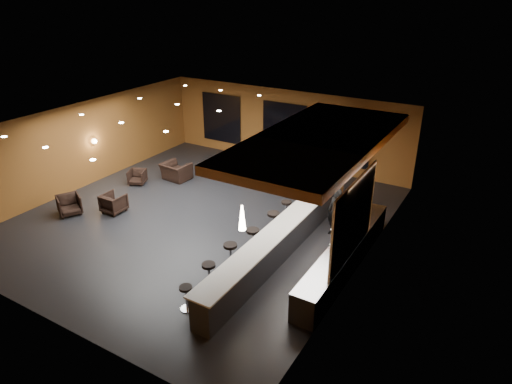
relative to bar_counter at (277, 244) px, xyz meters
The scene contains 36 objects.
floor 3.82m from the bar_counter, 164.68° to the left, with size 12.00×13.00×0.10m, color black.
ceiling 4.86m from the bar_counter, 164.68° to the left, with size 12.00×13.00×0.10m, color black.
wall_back 8.48m from the bar_counter, 115.80° to the left, with size 12.00×0.10×3.50m, color brown.
wall_front 6.76m from the bar_counter, 123.33° to the right, with size 12.00×0.10×3.50m, color brown.
wall_left 9.83m from the bar_counter, behind, with size 0.10×13.00×3.50m, color brown.
wall_right 2.88m from the bar_counter, 22.62° to the left, with size 0.10×13.00×3.50m, color brown.
wood_soffit 3.51m from the bar_counter, 80.07° to the left, with size 3.60×8.00×0.28m, color #B26834.
window_left 10.39m from the bar_counter, 133.86° to the left, with size 2.20×0.06×2.40m, color black.
window_center 8.37m from the bar_counter, 116.13° to the left, with size 2.20×0.06×2.40m, color black.
window_right 7.56m from the bar_counter, 94.99° to the left, with size 2.20×0.06×2.40m, color black.
tile_backsplash 2.75m from the bar_counter, ahead, with size 0.06×3.20×2.40m, color white.
bar_counter is the anchor object (origin of this frame).
bar_top 0.52m from the bar_counter, ahead, with size 0.78×8.10×0.05m, color beige.
prep_counter 2.06m from the bar_counter, 14.04° to the left, with size 0.70×6.00×0.86m, color black.
prep_top 2.10m from the bar_counter, 14.04° to the left, with size 0.72×6.00×0.03m, color silver.
wall_shelf_lower 2.44m from the bar_counter, ahead, with size 0.30×1.50×0.03m, color silver.
wall_shelf_upper 2.67m from the bar_counter, ahead, with size 0.30×1.50×0.03m, color silver.
column 4.77m from the bar_counter, 90.00° to the left, with size 0.60×0.60×3.50m, color #905720.
wall_sconce 9.73m from the bar_counter, behind, with size 0.22×0.22×0.22m, color #FFE5B2.
pendant_0 2.72m from the bar_counter, 90.00° to the right, with size 0.20×0.20×0.70m, color white.
pendant_1 1.92m from the bar_counter, 90.00° to the left, with size 0.20×0.20×0.70m, color white.
pendant_2 3.52m from the bar_counter, 90.00° to the left, with size 0.20×0.20×0.70m, color white.
staff_a 2.51m from the bar_counter, 66.44° to the left, with size 0.62×0.41×1.70m, color black.
staff_b 3.47m from the bar_counter, 67.30° to the left, with size 0.78×0.61×1.60m, color black.
staff_c 3.71m from the bar_counter, 64.34° to the left, with size 0.83×0.54×1.70m, color black.
armchair_a 8.16m from the bar_counter, behind, with size 0.78×0.81×0.73m, color black.
armchair_b 6.78m from the bar_counter, behind, with size 0.77×0.80×0.73m, color black.
armchair_c 8.16m from the bar_counter, 165.16° to the left, with size 0.67×0.69×0.63m, color black.
armchair_d 7.53m from the bar_counter, 153.91° to the left, with size 1.15×1.00×0.75m, color black.
bar_stool_0 3.48m from the bar_counter, 104.80° to the right, with size 0.36×0.36×0.72m.
bar_stool_1 2.49m from the bar_counter, 111.62° to the right, with size 0.41×0.41×0.81m.
bar_stool_2 1.53m from the bar_counter, 127.60° to the right, with size 0.43×0.43×0.85m.
bar_stool_3 0.81m from the bar_counter, 169.83° to the right, with size 0.44×0.44×0.86m.
bar_stool_4 1.41m from the bar_counter, 123.53° to the left, with size 0.44×0.44×0.87m.
bar_stool_5 2.54m from the bar_counter, 110.80° to the left, with size 0.38×0.38×0.76m.
bar_stool_6 3.59m from the bar_counter, 102.45° to the left, with size 0.40×0.40×0.79m.
Camera 1 is at (9.23, -11.75, 7.86)m, focal length 32.00 mm.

